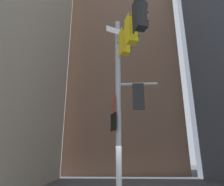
# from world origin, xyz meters

# --- Properties ---
(building_mid_block) EXTENTS (15.62, 15.62, 31.49)m
(building_mid_block) POSITION_xyz_m (1.78, 25.52, 15.75)
(building_mid_block) COLOR brown
(building_mid_block) RESTS_ON ground
(signal_pole_assembly) EXTENTS (2.21, 3.40, 8.27)m
(signal_pole_assembly) POSITION_xyz_m (0.29, -0.79, 5.14)
(signal_pole_assembly) COLOR #9EA0A3
(signal_pole_assembly) RESTS_ON ground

